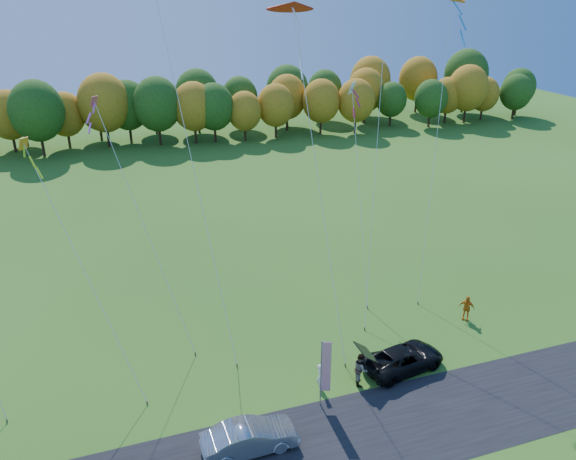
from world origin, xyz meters
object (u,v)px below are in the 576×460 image
object	(u,v)px
black_suv	(403,358)
silver_sedan	(250,438)
person_east	(466,308)
feather_flag	(325,366)

from	to	relation	value
black_suv	silver_sedan	distance (m)	10.51
black_suv	silver_sedan	world-z (taller)	silver_sedan
black_suv	person_east	xyz separation A→B (m)	(6.53, 3.29, 0.19)
black_suv	silver_sedan	bearing A→B (deg)	98.31
black_suv	feather_flag	distance (m)	5.92
feather_flag	person_east	bearing A→B (deg)	21.25
silver_sedan	person_east	distance (m)	17.76
person_east	feather_flag	world-z (taller)	feather_flag
silver_sedan	feather_flag	size ratio (longest dim) A/B	1.13
silver_sedan	person_east	size ratio (longest dim) A/B	2.62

